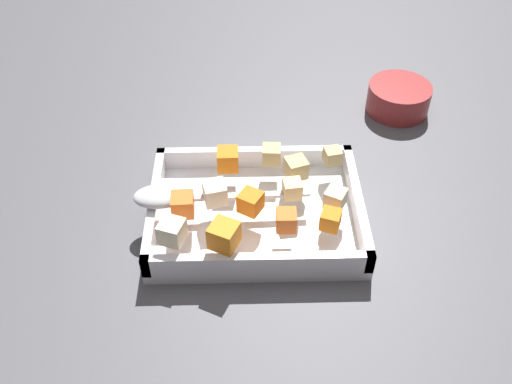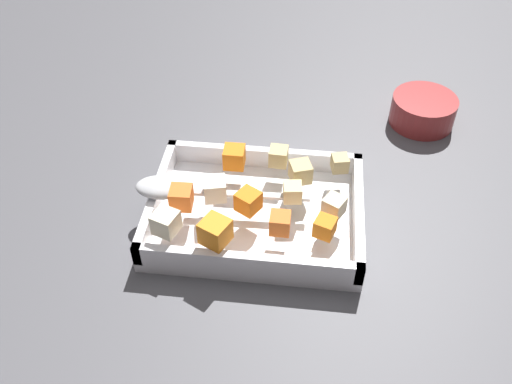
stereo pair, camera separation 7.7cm
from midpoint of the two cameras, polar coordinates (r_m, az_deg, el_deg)
name	(u,v)px [view 2 (the right image)]	position (r m, az deg, el deg)	size (l,w,h in m)	color
ground_plane	(261,224)	(0.81, 3.28, -3.35)	(4.00, 4.00, 0.00)	#4C4C51
baking_dish	(256,214)	(0.80, 2.75, -2.33)	(0.30, 0.22, 0.05)	silver
carrot_chunk_corner_nw	(280,223)	(0.73, 5.48, -3.29)	(0.03, 0.03, 0.03)	orange
carrot_chunk_rim_edge	(248,201)	(0.75, 2.14, -1.08)	(0.03, 0.03, 0.03)	orange
carrot_chunk_near_spoon	(215,232)	(0.71, -1.06, -4.18)	(0.03, 0.03, 0.03)	orange
carrot_chunk_under_handle	(181,197)	(0.76, -4.71, -0.70)	(0.03, 0.03, 0.03)	orange
carrot_chunk_corner_se	(234,157)	(0.82, 0.47, 3.45)	(0.03, 0.03, 0.03)	orange
carrot_chunk_back_center	(325,227)	(0.73, 10.00, -3.65)	(0.03, 0.03, 0.03)	orange
potato_chunk_front_center	(300,172)	(0.80, 7.28, 1.91)	(0.03, 0.03, 0.03)	tan
potato_chunk_near_left	(340,163)	(0.83, 11.14, 2.77)	(0.02, 0.02, 0.02)	tan
potato_chunk_heap_side	(166,222)	(0.73, -6.16, -3.23)	(0.03, 0.03, 0.03)	beige
potato_chunk_center	(334,206)	(0.76, 10.80, -1.53)	(0.03, 0.03, 0.03)	beige
potato_chunk_far_right	(293,192)	(0.77, 6.58, -0.16)	(0.02, 0.02, 0.02)	#E0CC89
potato_chunk_mid_right	(279,156)	(0.83, 4.97, 3.51)	(0.03, 0.03, 0.03)	tan
parsnip_chunk_corner_sw	(215,189)	(0.77, -1.33, 0.22)	(0.03, 0.03, 0.03)	silver
serving_spoon	(172,187)	(0.78, -5.75, 0.33)	(0.24, 0.05, 0.02)	silver
small_prep_bowl	(423,110)	(1.03, 18.66, 7.74)	(0.11, 0.11, 0.05)	maroon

